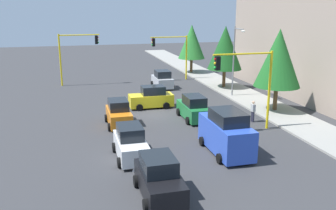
{
  "coord_description": "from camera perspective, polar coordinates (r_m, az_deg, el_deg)",
  "views": [
    {
      "loc": [
        29.73,
        -6.51,
        8.88
      ],
      "look_at": [
        1.9,
        0.91,
        1.2
      ],
      "focal_mm": 39.73,
      "sensor_mm": 36.0,
      "label": 1
    }
  ],
  "objects": [
    {
      "name": "street_lamp_curbside",
      "position": [
        37.13,
        10.31,
        7.68
      ],
      "size": [
        2.15,
        0.28,
        7.0
      ],
      "color": "slate",
      "rests_on": "ground"
    },
    {
      "name": "car_green",
      "position": [
        30.02,
        3.94,
        -0.53
      ],
      "size": [
        4.11,
        1.97,
        1.98
      ],
      "color": "#1E7238",
      "rests_on": "ground"
    },
    {
      "name": "apartment_block",
      "position": [
        41.51,
        22.65,
        12.05
      ],
      "size": [
        21.99,
        9.3,
        15.19
      ],
      "color": "gray",
      "rests_on": "ground"
    },
    {
      "name": "lane_arrow_near",
      "position": [
        20.56,
        -3.7,
        -10.67
      ],
      "size": [
        2.4,
        1.1,
        1.1
      ],
      "color": "silver",
      "rests_on": "ground"
    },
    {
      "name": "traffic_signal_far_right",
      "position": [
        43.99,
        -13.97,
        8.32
      ],
      "size": [
        0.36,
        4.59,
        5.87
      ],
      "color": "yellow",
      "rests_on": "ground"
    },
    {
      "name": "tree_roadside_far",
      "position": [
        50.55,
        3.65,
        9.66
      ],
      "size": [
        3.58,
        3.58,
        6.52
      ],
      "color": "brown",
      "rests_on": "ground"
    },
    {
      "name": "delivery_van_blue",
      "position": [
        23.3,
        8.89,
        -4.29
      ],
      "size": [
        4.8,
        2.22,
        2.77
      ],
      "color": "blue",
      "rests_on": "ground"
    },
    {
      "name": "tree_roadside_near",
      "position": [
        32.8,
        16.58,
        6.92
      ],
      "size": [
        3.9,
        3.9,
        7.11
      ],
      "color": "brown",
      "rests_on": "ground"
    },
    {
      "name": "traffic_signal_far_left",
      "position": [
        45.67,
        0.62,
        8.61
      ],
      "size": [
        0.36,
        4.59,
        5.43
      ],
      "color": "yellow",
      "rests_on": "ground"
    },
    {
      "name": "pedestrian_crossing",
      "position": [
        30.02,
        12.91,
        -0.86
      ],
      "size": [
        0.4,
        0.24,
        1.7
      ],
      "color": "#262638",
      "rests_on": "ground"
    },
    {
      "name": "traffic_signal_near_left",
      "position": [
        27.12,
        12.17,
        4.44
      ],
      "size": [
        0.36,
        4.59,
        5.8
      ],
      "color": "yellow",
      "rests_on": "ground"
    },
    {
      "name": "car_orange",
      "position": [
        28.68,
        -7.57,
        -1.37
      ],
      "size": [
        3.71,
        1.93,
        1.98
      ],
      "color": "orange",
      "rests_on": "ground"
    },
    {
      "name": "car_black",
      "position": [
        18.13,
        -1.36,
        -11.2
      ],
      "size": [
        3.98,
        2.07,
        1.98
      ],
      "color": "black",
      "rests_on": "ground"
    },
    {
      "name": "sidewalk_kerb",
      "position": [
        39.66,
        10.89,
        1.83
      ],
      "size": [
        80.0,
        4.0,
        0.15
      ],
      "primitive_type": "cube",
      "color": "gray",
      "rests_on": "ground"
    },
    {
      "name": "ground_plane",
      "position": [
        31.7,
        -2.48,
        -1.35
      ],
      "size": [
        120.0,
        120.0,
        0.0
      ],
      "primitive_type": "plane",
      "color": "#353538"
    },
    {
      "name": "car_yellow",
      "position": [
        33.44,
        -2.55,
        1.1
      ],
      "size": [
        1.92,
        3.91,
        1.98
      ],
      "color": "yellow",
      "rests_on": "ground"
    },
    {
      "name": "tree_roadside_mid",
      "position": [
        41.42,
        8.75,
        8.67
      ],
      "size": [
        3.76,
        3.76,
        6.86
      ],
      "color": "brown",
      "rests_on": "ground"
    },
    {
      "name": "car_silver",
      "position": [
        41.63,
        -0.87,
        3.87
      ],
      "size": [
        3.69,
        2.04,
        1.98
      ],
      "color": "#B2B5BA",
      "rests_on": "ground"
    },
    {
      "name": "car_white",
      "position": [
        22.53,
        -5.76,
        -5.91
      ],
      "size": [
        3.92,
        1.95,
        1.98
      ],
      "color": "white",
      "rests_on": "ground"
    }
  ]
}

